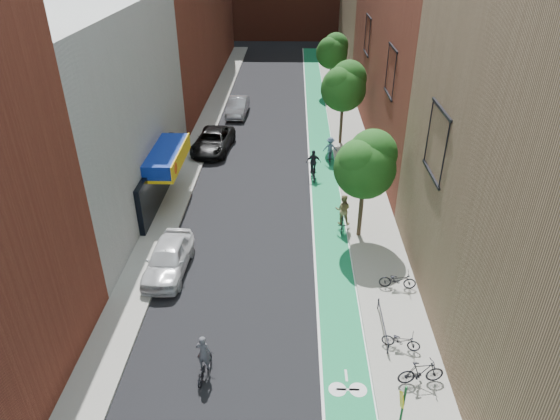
# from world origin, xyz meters

# --- Properties ---
(ground) EXTENTS (160.00, 160.00, 0.00)m
(ground) POSITION_xyz_m (0.00, 0.00, 0.00)
(ground) COLOR black
(ground) RESTS_ON ground
(bike_lane) EXTENTS (2.00, 68.00, 0.01)m
(bike_lane) POSITION_xyz_m (4.00, 26.00, 0.01)
(bike_lane) COLOR #167C3B
(bike_lane) RESTS_ON ground
(sidewalk_left) EXTENTS (2.00, 68.00, 0.15)m
(sidewalk_left) POSITION_xyz_m (-6.00, 26.00, 0.07)
(sidewalk_left) COLOR gray
(sidewalk_left) RESTS_ON ground
(sidewalk_right) EXTENTS (3.00, 68.00, 0.15)m
(sidewalk_right) POSITION_xyz_m (6.50, 26.00, 0.07)
(sidewalk_right) COLOR gray
(sidewalk_right) RESTS_ON ground
(building_left_white) EXTENTS (8.00, 20.00, 12.00)m
(building_left_white) POSITION_xyz_m (-11.00, 14.00, 6.00)
(building_left_white) COLOR silver
(building_left_white) RESTS_ON ground
(tree_near) EXTENTS (3.40, 3.36, 6.42)m
(tree_near) POSITION_xyz_m (5.65, 10.02, 4.66)
(tree_near) COLOR #332619
(tree_near) RESTS_ON ground
(tree_mid) EXTENTS (3.55, 3.53, 6.74)m
(tree_mid) POSITION_xyz_m (5.65, 24.02, 4.89)
(tree_mid) COLOR #332619
(tree_mid) RESTS_ON ground
(tree_far) EXTENTS (3.30, 3.25, 6.21)m
(tree_far) POSITION_xyz_m (5.65, 38.02, 4.50)
(tree_far) COLOR #332619
(tree_far) RESTS_ON ground
(sign_pole) EXTENTS (0.13, 0.71, 3.00)m
(sign_pole) POSITION_xyz_m (5.38, -3.50, 1.84)
(sign_pole) COLOR #194C26
(sign_pole) RESTS_ON sidewalk_right
(parked_car_white) EXTENTS (2.13, 4.92, 1.65)m
(parked_car_white) POSITION_xyz_m (-4.60, 6.41, 0.83)
(parked_car_white) COLOR silver
(parked_car_white) RESTS_ON ground
(parked_car_black) EXTENTS (3.20, 5.98, 1.60)m
(parked_car_black) POSITION_xyz_m (-4.60, 22.39, 0.80)
(parked_car_black) COLOR black
(parked_car_black) RESTS_ON ground
(parked_car_silver) EXTENTS (1.89, 4.95, 1.61)m
(parked_car_silver) POSITION_xyz_m (-3.51, 30.92, 0.81)
(parked_car_silver) COLOR #92939A
(parked_car_silver) RESTS_ON ground
(cyclist_lead) EXTENTS (0.83, 1.71, 1.99)m
(cyclist_lead) POSITION_xyz_m (-1.67, -0.40, 0.67)
(cyclist_lead) COLOR black
(cyclist_lead) RESTS_ON ground
(cyclist_lane_near) EXTENTS (1.00, 1.70, 2.24)m
(cyclist_lane_near) POSITION_xyz_m (4.70, 10.82, 0.99)
(cyclist_lane_near) COLOR black
(cyclist_lane_near) RESTS_ON ground
(cyclist_lane_mid) EXTENTS (1.06, 1.95, 2.11)m
(cyclist_lane_mid) POSITION_xyz_m (3.20, 17.58, 0.78)
(cyclist_lane_mid) COLOR black
(cyclist_lane_mid) RESTS_ON ground
(cyclist_lane_far) EXTENTS (1.08, 1.61, 2.00)m
(cyclist_lane_far) POSITION_xyz_m (4.53, 20.31, 0.90)
(cyclist_lane_far) COLOR black
(cyclist_lane_far) RESTS_ON ground
(parked_bike_near) EXTENTS (1.71, 1.00, 0.85)m
(parked_bike_near) POSITION_xyz_m (6.39, 1.15, 0.57)
(parked_bike_near) COLOR black
(parked_bike_near) RESTS_ON sidewalk_right
(parked_bike_mid) EXTENTS (1.90, 0.77, 1.11)m
(parked_bike_mid) POSITION_xyz_m (6.81, -0.68, 0.71)
(parked_bike_mid) COLOR black
(parked_bike_mid) RESTS_ON sidewalk_right
(parked_bike_far) EXTENTS (1.84, 0.78, 0.94)m
(parked_bike_far) POSITION_xyz_m (6.95, 5.20, 0.62)
(parked_bike_far) COLOR black
(parked_bike_far) RESTS_ON sidewalk_right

